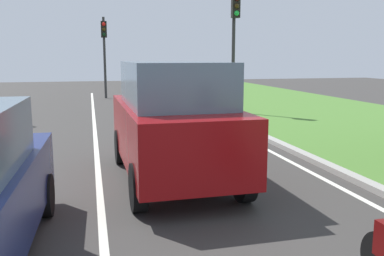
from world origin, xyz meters
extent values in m
plane|color=#383533|center=(0.00, 14.00, 0.00)|extent=(60.00, 60.00, 0.00)
cube|color=silver|center=(-0.70, 14.00, 0.00)|extent=(0.12, 32.00, 0.01)
cube|color=silver|center=(3.60, 14.00, 0.00)|extent=(0.12, 32.00, 0.01)
cube|color=#47752D|center=(8.50, 14.00, 0.03)|extent=(9.00, 48.00, 0.06)
cube|color=#9E9B93|center=(4.10, 14.00, 0.06)|extent=(0.24, 48.00, 0.12)
cube|color=maroon|center=(0.72, 9.33, 0.93)|extent=(1.97, 4.53, 1.10)
cube|color=slate|center=(0.72, 9.18, 1.88)|extent=(1.74, 2.73, 0.80)
cylinder|color=black|center=(-0.18, 10.84, 0.38)|extent=(0.23, 0.76, 0.76)
cylinder|color=black|center=(1.57, 10.87, 0.38)|extent=(0.23, 0.76, 0.76)
cylinder|color=black|center=(-0.13, 7.78, 0.38)|extent=(0.23, 0.76, 0.76)
cylinder|color=black|center=(1.62, 7.81, 0.38)|extent=(0.23, 0.76, 0.76)
cylinder|color=black|center=(-1.52, 7.89, 0.32)|extent=(0.24, 0.65, 0.64)
cylinder|color=#2D2D2D|center=(5.00, 18.23, 2.50)|extent=(0.14, 0.14, 5.00)
cube|color=black|center=(5.00, 18.03, 4.36)|extent=(0.32, 0.24, 0.90)
sphere|color=#382B0C|center=(5.00, 17.90, 4.36)|extent=(0.20, 0.20, 0.20)
sphere|color=green|center=(5.00, 17.90, 4.08)|extent=(0.20, 0.20, 0.20)
cylinder|color=#2D2D2D|center=(0.08, 26.33, 2.29)|extent=(0.14, 0.14, 4.58)
cube|color=black|center=(0.08, 26.13, 3.88)|extent=(0.32, 0.24, 0.90)
sphere|color=red|center=(0.08, 26.00, 4.16)|extent=(0.20, 0.20, 0.20)
sphere|color=#382B0C|center=(0.08, 26.00, 3.88)|extent=(0.20, 0.20, 0.20)
sphere|color=black|center=(0.08, 26.00, 3.60)|extent=(0.20, 0.20, 0.20)
camera|label=1|loc=(-0.79, 1.51, 2.37)|focal=39.40mm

